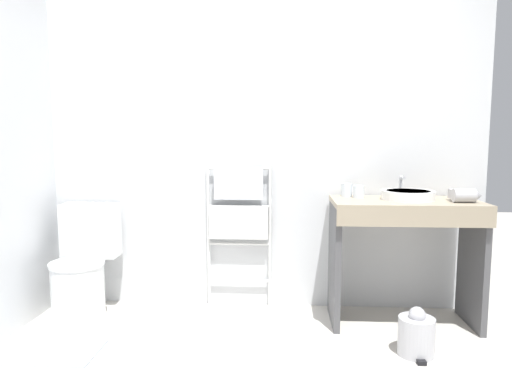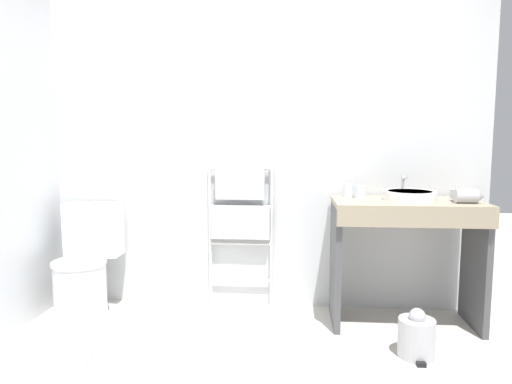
{
  "view_description": "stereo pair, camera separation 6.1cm",
  "coord_description": "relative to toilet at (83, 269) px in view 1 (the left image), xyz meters",
  "views": [
    {
      "loc": [
        0.21,
        -2.09,
        1.26
      ],
      "look_at": [
        0.03,
        0.74,
        0.93
      ],
      "focal_mm": 32.0,
      "sensor_mm": 36.0,
      "label": 1
    },
    {
      "loc": [
        0.27,
        -2.09,
        1.26
      ],
      "look_at": [
        0.03,
        0.74,
        0.93
      ],
      "focal_mm": 32.0,
      "sensor_mm": 36.0,
      "label": 2
    }
  ],
  "objects": [
    {
      "name": "cup_near_wall",
      "position": [
        1.88,
        0.17,
        0.56
      ],
      "size": [
        0.08,
        0.08,
        0.09
      ],
      "color": "silver",
      "rests_on": "vanity_counter"
    },
    {
      "name": "faucet",
      "position": [
        2.27,
        0.21,
        0.61
      ],
      "size": [
        0.02,
        0.1,
        0.15
      ],
      "color": "silver",
      "rests_on": "vanity_counter"
    },
    {
      "name": "sink_basin",
      "position": [
        2.27,
        0.02,
        0.54
      ],
      "size": [
        0.35,
        0.35,
        0.06
      ],
      "color": "white",
      "rests_on": "vanity_counter"
    },
    {
      "name": "vanity_counter",
      "position": [
        2.25,
        -0.01,
        0.24
      ],
      "size": [
        0.97,
        0.52,
        0.86
      ],
      "color": "gray",
      "rests_on": "ground_plane"
    },
    {
      "name": "trash_bin",
      "position": [
        2.21,
        -0.47,
        -0.22
      ],
      "size": [
        0.21,
        0.24,
        0.29
      ],
      "color": "#B7B7BC",
      "rests_on": "ground_plane"
    },
    {
      "name": "bath_mat",
      "position": [
        0.06,
        -0.58,
        -0.34
      ],
      "size": [
        0.56,
        0.36,
        0.01
      ],
      "primitive_type": "cube",
      "color": "#B2BCCC",
      "rests_on": "ground_plane"
    },
    {
      "name": "wall_back",
      "position": [
        1.23,
        0.36,
        0.85
      ],
      "size": [
        3.34,
        0.12,
        2.38
      ],
      "primitive_type": "cube",
      "color": "silver",
      "rests_on": "ground_plane"
    },
    {
      "name": "toilet",
      "position": [
        0.0,
        0.0,
        0.0
      ],
      "size": [
        0.4,
        0.53,
        0.8
      ],
      "color": "white",
      "rests_on": "ground_plane"
    },
    {
      "name": "towel_radiator",
      "position": [
        1.1,
        0.24,
        0.39
      ],
      "size": [
        0.49,
        0.06,
        1.09
      ],
      "color": "silver",
      "rests_on": "ground_plane"
    },
    {
      "name": "cup_near_edge",
      "position": [
        1.95,
        0.11,
        0.56
      ],
      "size": [
        0.08,
        0.08,
        0.09
      ],
      "color": "silver",
      "rests_on": "vanity_counter"
    },
    {
      "name": "hair_dryer",
      "position": [
        2.6,
        -0.08,
        0.56
      ],
      "size": [
        0.18,
        0.18,
        0.09
      ],
      "color": "#B7B7BC",
      "rests_on": "vanity_counter"
    }
  ]
}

